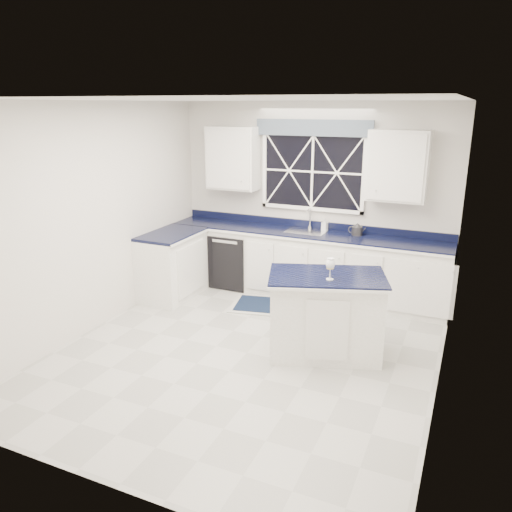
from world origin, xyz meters
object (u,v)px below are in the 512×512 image
at_px(kettle, 357,230).
at_px(soap_bottle, 325,224).
at_px(island, 326,315).
at_px(wine_glass, 330,265).
at_px(dishwasher, 235,258).
at_px(faucet, 310,218).

xyz_separation_m(kettle, soap_bottle, (-0.49, 0.11, 0.00)).
bearing_deg(island, wine_glass, -82.77).
distance_m(dishwasher, faucet, 1.31).
bearing_deg(island, dishwasher, 120.86).
xyz_separation_m(island, kettle, (-0.08, 1.71, 0.56)).
bearing_deg(dishwasher, faucet, 10.02).
bearing_deg(island, soap_bottle, 88.45).
xyz_separation_m(dishwasher, faucet, (1.10, 0.19, 0.69)).
bearing_deg(faucet, wine_glass, -66.21).
bearing_deg(soap_bottle, dishwasher, -170.53).
xyz_separation_m(wine_glass, soap_bottle, (-0.63, 1.95, -0.05)).
height_order(wine_glass, soap_bottle, wine_glass).
height_order(dishwasher, island, island).
relative_size(island, soap_bottle, 8.45).
relative_size(kettle, soap_bottle, 1.46).
height_order(dishwasher, faucet, faucet).
bearing_deg(kettle, soap_bottle, 168.31).
xyz_separation_m(dishwasher, wine_glass, (1.95, -1.73, 0.67)).
distance_m(kettle, soap_bottle, 0.50).
height_order(dishwasher, wine_glass, wine_glass).
bearing_deg(dishwasher, kettle, 3.55).
xyz_separation_m(dishwasher, island, (1.88, -1.60, 0.05)).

